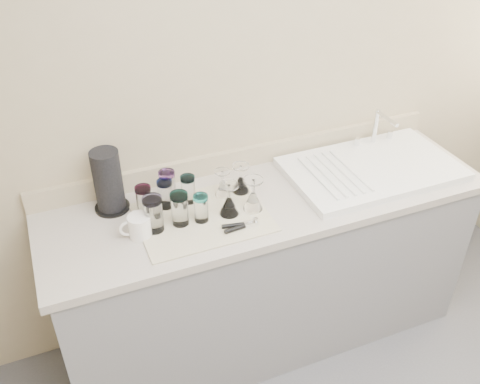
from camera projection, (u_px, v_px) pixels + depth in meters
name	position (u px, v px, depth m)	size (l,w,h in m)	color
counter_unit	(266.00, 269.00, 2.68)	(2.06, 0.62, 0.90)	slate
sink_unit	(372.00, 168.00, 2.59)	(0.82, 0.50, 0.22)	white
dish_towel	(202.00, 217.00, 2.29)	(0.55, 0.42, 0.01)	beige
tumbler_teal	(144.00, 200.00, 2.27)	(0.07, 0.07, 0.14)	white
tumbler_cyan	(165.00, 194.00, 2.31)	(0.07, 0.07, 0.13)	white
tumbler_purple	(188.00, 189.00, 2.35)	(0.07, 0.07, 0.13)	white
tumbler_magenta	(153.00, 214.00, 2.17)	(0.08, 0.08, 0.16)	white
tumbler_blue	(180.00, 209.00, 2.21)	(0.08, 0.08, 0.15)	white
tumbler_lavender	(201.00, 208.00, 2.23)	(0.06, 0.06, 0.13)	white
tumbler_extra	(168.00, 186.00, 2.35)	(0.07, 0.07, 0.14)	white
goblet_back_left	(223.00, 187.00, 2.40)	(0.07, 0.07, 0.13)	white
goblet_back_right	(241.00, 183.00, 2.42)	(0.08, 0.08, 0.14)	white
goblet_front_left	(229.00, 204.00, 2.28)	(0.08, 0.08, 0.15)	white
goblet_front_right	(253.00, 199.00, 2.31)	(0.09, 0.09, 0.15)	white
can_opener	(241.00, 226.00, 2.22)	(0.15, 0.06, 0.02)	silver
white_mug	(139.00, 226.00, 2.17)	(0.14, 0.10, 0.10)	white
paper_towel_roll	(108.00, 182.00, 2.27)	(0.15, 0.15, 0.29)	black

